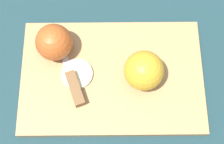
% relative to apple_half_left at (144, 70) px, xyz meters
% --- Properties ---
extents(ground_plane, '(4.00, 4.00, 0.00)m').
position_rel_apple_half_left_xyz_m(ground_plane, '(0.06, 0.01, -0.06)').
color(ground_plane, '#193338').
extents(cutting_board, '(0.43, 0.32, 0.02)m').
position_rel_apple_half_left_xyz_m(cutting_board, '(0.06, 0.01, -0.05)').
color(cutting_board, '#A37A4C').
rests_on(cutting_board, ground_plane).
extents(apple_half_left, '(0.08, 0.08, 0.08)m').
position_rel_apple_half_left_xyz_m(apple_half_left, '(0.00, 0.00, 0.00)').
color(apple_half_left, gold).
rests_on(apple_half_left, cutting_board).
extents(apple_half_right, '(0.08, 0.08, 0.08)m').
position_rel_apple_half_left_xyz_m(apple_half_right, '(0.19, -0.03, -0.00)').
color(apple_half_right, '#AD4C1E').
rests_on(apple_half_right, cutting_board).
extents(knife, '(0.10, 0.15, 0.02)m').
position_rel_apple_half_left_xyz_m(knife, '(0.13, 0.05, -0.03)').
color(knife, silver).
rests_on(knife, cutting_board).
extents(apple_slice, '(0.07, 0.07, 0.01)m').
position_rel_apple_half_left_xyz_m(apple_slice, '(0.14, 0.02, -0.04)').
color(apple_slice, beige).
rests_on(apple_slice, cutting_board).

